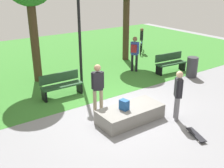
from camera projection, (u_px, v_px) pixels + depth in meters
name	position (u px, v px, depth m)	size (l,w,h in m)	color
ground_plane	(122.00, 112.00, 9.32)	(28.00, 28.00, 0.00)	gray
grass_lawn	(39.00, 61.00, 15.10)	(26.60, 12.78, 0.01)	#387A2D
concrete_ledge	(130.00, 114.00, 8.73)	(2.14, 0.99, 0.45)	gray
backpack_on_ledge	(124.00, 105.00, 8.47)	(0.28, 0.20, 0.32)	#1E4C8C
skater_performing_trick	(178.00, 92.00, 8.54)	(0.35, 0.38, 1.65)	slate
skater_watching	(98.00, 85.00, 8.98)	(0.41, 0.30, 1.71)	tan
skateboard_by_ledge	(196.00, 135.00, 7.88)	(0.46, 0.82, 0.08)	black
skateboard_spare	(178.00, 88.00, 11.20)	(0.71, 0.70, 0.08)	teal
park_bench_far_left	(170.00, 62.00, 13.17)	(1.64, 0.61, 0.91)	#1E4223
park_bench_near_path	(61.00, 84.00, 10.45)	(1.61, 0.50, 0.91)	#1E4223
lamp_post	(79.00, 18.00, 10.97)	(0.28, 0.28, 4.64)	black
trash_bin	(192.00, 67.00, 12.52)	(0.50, 0.50, 0.94)	#333338
pedestrian_with_backpack	(135.00, 51.00, 13.05)	(0.45, 0.43, 1.71)	black
cyclist_on_bicycle	(141.00, 42.00, 16.65)	(1.32, 1.34, 1.52)	black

